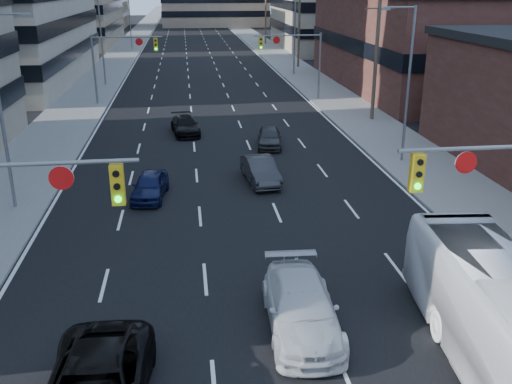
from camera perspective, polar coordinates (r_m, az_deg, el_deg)
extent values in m
cube|color=black|center=(136.85, -6.38, 15.77)|extent=(18.00, 300.00, 0.02)
cube|color=slate|center=(137.14, -11.37, 15.55)|extent=(5.00, 300.00, 0.15)
cube|color=slate|center=(137.51, -1.39, 15.93)|extent=(5.00, 300.00, 0.15)
cube|color=#472119|center=(62.50, 18.32, 13.99)|extent=(20.00, 30.00, 9.00)
cube|color=gray|center=(98.35, 9.46, 18.05)|extent=(22.00, 28.00, 14.00)
cube|color=gray|center=(140.74, 7.36, 18.29)|extent=(22.00, 22.00, 12.00)
cylinder|color=slate|center=(15.75, -23.48, 2.52)|extent=(6.50, 0.12, 0.12)
cube|color=gold|center=(15.40, -13.68, 0.72)|extent=(0.35, 0.28, 1.10)
cylinder|color=black|center=(15.14, -13.84, 1.77)|extent=(0.18, 0.06, 0.18)
cylinder|color=black|center=(15.25, -13.74, 0.52)|extent=(0.18, 0.06, 0.18)
cylinder|color=#0CE526|center=(15.37, -13.63, -0.71)|extent=(0.18, 0.06, 0.18)
cylinder|color=white|center=(15.53, -18.89, 1.33)|extent=(0.64, 0.06, 0.64)
cylinder|color=slate|center=(17.56, 24.02, 4.13)|extent=(6.50, 0.12, 0.12)
cube|color=gold|center=(16.54, 15.78, 1.88)|extent=(0.35, 0.28, 1.10)
cylinder|color=black|center=(16.30, 16.11, 2.87)|extent=(0.18, 0.06, 0.18)
cylinder|color=black|center=(16.40, 15.99, 1.70)|extent=(0.18, 0.06, 0.18)
cylinder|color=#0CE526|center=(16.51, 15.87, 0.55)|extent=(0.18, 0.06, 0.18)
cylinder|color=white|center=(17.03, 20.26, 2.78)|extent=(0.64, 0.06, 0.64)
cylinder|color=slate|center=(52.52, -15.86, 11.59)|extent=(0.18, 0.18, 6.00)
cylinder|color=slate|center=(51.86, -12.78, 14.88)|extent=(6.00, 0.12, 0.12)
cube|color=gold|center=(51.75, -9.99, 14.32)|extent=(0.35, 0.28, 1.10)
cylinder|color=black|center=(51.56, -10.03, 14.69)|extent=(0.18, 0.06, 0.18)
cylinder|color=black|center=(51.59, -10.00, 14.31)|extent=(0.18, 0.06, 0.18)
cylinder|color=#0CE526|center=(51.63, -9.98, 13.92)|extent=(0.18, 0.06, 0.18)
cylinder|color=white|center=(51.78, -11.61, 14.51)|extent=(0.64, 0.06, 0.64)
cylinder|color=slate|center=(53.37, 6.37, 12.34)|extent=(0.18, 0.18, 6.00)
cylinder|color=slate|center=(52.46, 3.18, 15.37)|extent=(6.00, 0.12, 0.12)
cube|color=gold|center=(52.14, 0.49, 14.66)|extent=(0.35, 0.28, 1.10)
cylinder|color=black|center=(51.95, 0.51, 15.02)|extent=(0.18, 0.06, 0.18)
cylinder|color=black|center=(51.99, 0.51, 14.64)|extent=(0.18, 0.06, 0.18)
cylinder|color=#0CE526|center=(52.02, 0.51, 14.26)|extent=(0.18, 0.06, 0.18)
cylinder|color=white|center=(52.29, 2.06, 14.94)|extent=(0.64, 0.06, 0.64)
cylinder|color=#4C3D2D|center=(45.08, 11.97, 13.83)|extent=(0.28, 0.28, 11.00)
cube|color=#4C3D2D|center=(44.87, 12.25, 17.50)|extent=(2.20, 0.10, 0.10)
cylinder|color=#4C3D2D|center=(74.02, 4.35, 16.49)|extent=(0.28, 0.28, 11.00)
cylinder|color=#4C3D2D|center=(103.57, 0.97, 17.57)|extent=(0.28, 0.28, 11.00)
cylinder|color=slate|center=(28.28, -24.12, 6.92)|extent=(0.16, 0.16, 9.00)
cylinder|color=slate|center=(27.49, -23.60, 16.00)|extent=(1.80, 0.10, 0.10)
cube|color=slate|center=(27.29, -21.90, 16.03)|extent=(0.50, 0.22, 0.14)
cylinder|color=slate|center=(62.26, -15.17, 14.28)|extent=(0.16, 0.16, 9.00)
cylinder|color=slate|center=(96.97, -12.48, 16.35)|extent=(0.16, 0.16, 9.00)
cylinder|color=slate|center=(34.40, 14.97, 10.06)|extent=(0.16, 0.16, 9.00)
cylinder|color=slate|center=(33.63, 14.18, 17.48)|extent=(1.80, 0.10, 0.10)
cube|color=slate|center=(33.36, 12.82, 17.43)|extent=(0.50, 0.22, 0.14)
cylinder|color=slate|center=(67.90, 3.88, 15.33)|extent=(0.16, 0.16, 9.00)
imported|color=silver|center=(17.93, 4.55, -11.42)|extent=(2.32, 5.27, 1.51)
imported|color=#0E143A|center=(28.90, -10.57, 0.64)|extent=(1.99, 3.95, 1.29)
imported|color=#2D2D2F|center=(30.63, 0.44, 2.18)|extent=(1.89, 4.25, 1.36)
imported|color=black|center=(41.12, -7.10, 6.62)|extent=(2.27, 4.46, 1.24)
imported|color=#2D2D2F|center=(37.52, 1.35, 5.51)|extent=(2.03, 4.00, 1.30)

